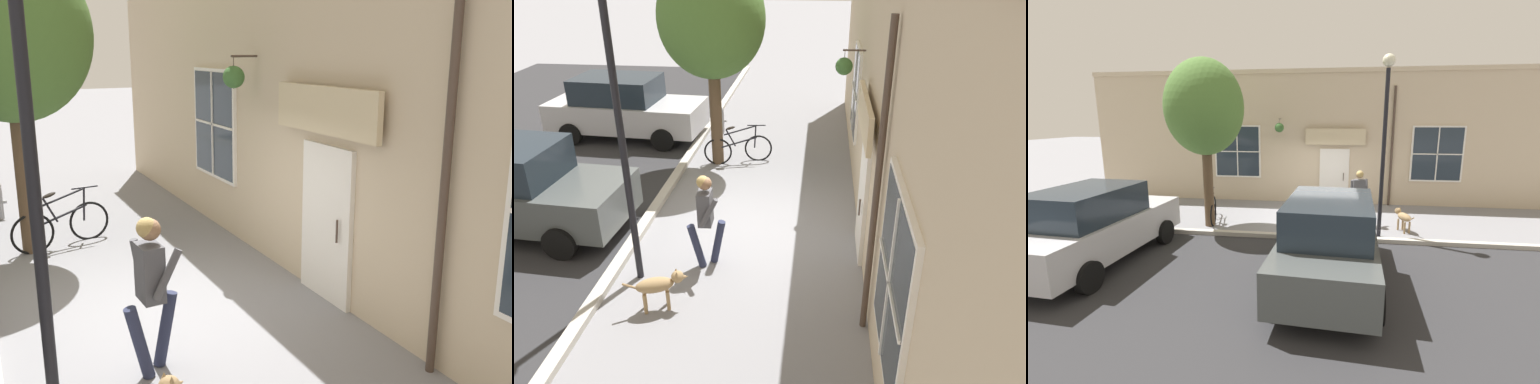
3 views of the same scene
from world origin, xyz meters
The scene contains 11 objects.
ground_plane centered at (0.00, 0.00, 0.00)m, with size 90.00×90.00×0.00m, color gray.
curb_and_road centered at (5.85, 0.00, 0.02)m, with size 10.10×28.00×0.12m.
storefront_facade centered at (-2.34, 0.02, 2.49)m, with size 0.95×18.00×4.98m.
pedestrian_walking centered at (0.46, 1.30, 1.01)m, with size 0.63×0.55×1.69m.
dog_on_leash centered at (0.93, 2.54, 0.43)m, with size 0.93×0.44×0.65m.
street_tree_by_curb centered at (1.17, -3.24, 3.43)m, with size 2.47×2.23×4.88m.
leaning_bicycle centered at (0.67, -3.26, 0.38)m, with size 1.69×0.47×1.01m.
parked_car_nearest_curb centered at (4.16, -4.79, 0.88)m, with size 4.40×2.15×1.75m.
parked_car_mid_block centered at (4.42, 0.44, 0.88)m, with size 4.40×2.15×1.75m.
street_lamp centered at (1.52, 1.79, 3.14)m, with size 0.32×0.32×4.80m.
fire_hydrant centered at (1.56, -5.49, 0.40)m, with size 0.34×0.20×0.77m.
Camera 3 is at (10.83, 0.43, 3.22)m, focal length 24.00 mm.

